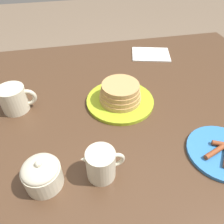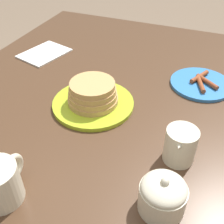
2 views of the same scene
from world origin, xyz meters
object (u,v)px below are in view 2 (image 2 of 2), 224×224
pancake_plate (93,97)px  sugar_bowl (163,195)px  creamer_pitcher (180,145)px  side_plate_bacon (201,83)px  napkin (44,53)px

pancake_plate → sugar_bowl: sugar_bowl is taller
pancake_plate → creamer_pitcher: (-0.11, -0.27, 0.02)m
side_plate_bacon → creamer_pitcher: (-0.33, 0.00, 0.04)m
side_plate_bacon → sugar_bowl: 0.47m
side_plate_bacon → creamer_pitcher: size_ratio=1.74×
napkin → sugar_bowl: bearing=-129.6°
side_plate_bacon → napkin: bearing=90.3°
sugar_bowl → napkin: bearing=50.4°
creamer_pitcher → napkin: 0.66m
sugar_bowl → pancake_plate: bearing=46.3°
napkin → creamer_pitcher: bearing=-120.1°
pancake_plate → side_plate_bacon: size_ratio=1.22×
pancake_plate → side_plate_bacon: pancake_plate is taller
pancake_plate → creamer_pitcher: 0.29m
sugar_bowl → napkin: size_ratio=0.46×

